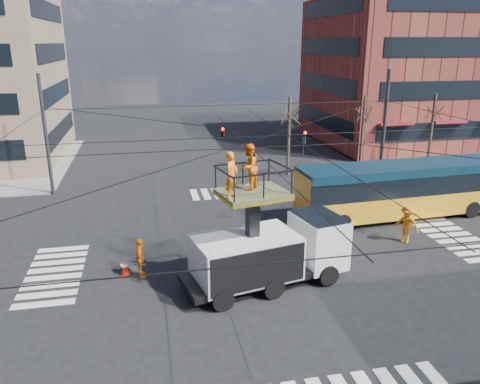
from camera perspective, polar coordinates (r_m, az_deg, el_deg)
name	(u,v)px	position (r m, az deg, el deg)	size (l,w,h in m)	color
ground	(271,254)	(23.01, 3.80, -7.55)	(120.00, 120.00, 0.00)	black
sidewalk_ne	(420,146)	(49.89, 21.08, 5.31)	(18.00, 18.00, 0.12)	slate
crosswalks	(271,254)	(23.01, 3.80, -7.53)	(22.40, 22.40, 0.02)	silver
building_ne	(420,72)	(52.03, 21.11, 13.53)	(20.06, 16.06, 14.00)	maroon
overhead_network	(269,167)	(21.89, 3.57, 3.07)	(24.24, 24.24, 8.00)	#2D2D30
tree_a	(289,115)	(35.56, 6.05, 9.28)	(2.00, 2.00, 6.00)	#382B21
tree_b	(364,113)	(37.79, 14.88, 9.29)	(2.00, 2.00, 6.00)	#382B21
tree_c	(434,111)	(40.79, 22.56, 9.13)	(2.00, 2.00, 6.00)	#382B21
utility_truck	(270,239)	(19.56, 3.63, -5.79)	(7.33, 3.82, 6.09)	black
city_bus	(404,188)	(28.81, 19.39, 0.41)	(12.99, 3.34, 3.20)	orange
traffic_cone	(125,267)	(21.55, -13.90, -8.88)	(0.36, 0.36, 0.71)	red
worker_ground	(140,258)	(20.98, -12.06, -7.87)	(1.04, 0.43, 1.78)	orange
flagger	(407,224)	(25.37, 19.66, -3.72)	(1.27, 0.73, 1.97)	orange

